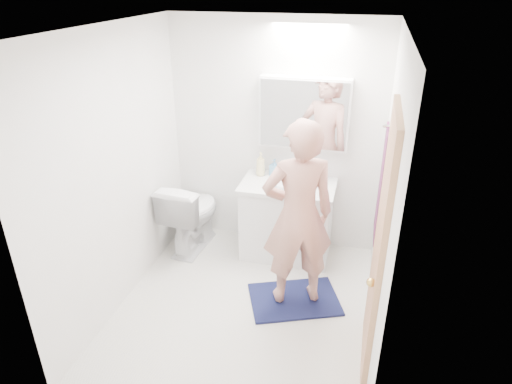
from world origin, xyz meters
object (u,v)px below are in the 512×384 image
(person, at_px, (298,216))
(toothbrush_cup, at_px, (316,176))
(medicine_cabinet, at_px, (304,113))
(toilet, at_px, (192,214))
(vanity_cabinet, at_px, (287,221))
(soap_bottle_b, at_px, (274,167))
(soap_bottle_a, at_px, (261,164))

(person, bearing_deg, toothbrush_cup, -114.05)
(medicine_cabinet, height_order, person, medicine_cabinet)
(toilet, distance_m, toothbrush_cup, 1.38)
(vanity_cabinet, distance_m, person, 0.94)
(medicine_cabinet, bearing_deg, toilet, -163.79)
(medicine_cabinet, distance_m, toilet, 1.60)
(vanity_cabinet, height_order, soap_bottle_b, soap_bottle_b)
(person, xyz_separation_m, toothbrush_cup, (0.03, 0.92, -0.03))
(person, height_order, toothbrush_cup, person)
(soap_bottle_b, relative_size, toothbrush_cup, 1.72)
(person, relative_size, toothbrush_cup, 16.26)
(toilet, relative_size, toothbrush_cup, 7.71)
(vanity_cabinet, relative_size, person, 0.53)
(toilet, height_order, soap_bottle_b, soap_bottle_b)
(person, distance_m, toothbrush_cup, 0.92)
(toilet, bearing_deg, medicine_cabinet, -159.01)
(vanity_cabinet, bearing_deg, person, -73.35)
(vanity_cabinet, distance_m, toilet, 1.02)
(medicine_cabinet, xyz_separation_m, person, (0.13, -0.97, -0.60))
(soap_bottle_b, bearing_deg, toilet, -160.59)
(person, distance_m, soap_bottle_b, 1.03)
(soap_bottle_a, distance_m, soap_bottle_b, 0.15)
(person, bearing_deg, soap_bottle_b, -88.82)
(vanity_cabinet, height_order, toilet, toilet)
(toilet, distance_m, person, 1.49)
(toothbrush_cup, bearing_deg, soap_bottle_b, 177.38)
(soap_bottle_a, bearing_deg, toilet, -159.14)
(toilet, height_order, toothbrush_cup, toothbrush_cup)
(vanity_cabinet, height_order, medicine_cabinet, medicine_cabinet)
(toilet, relative_size, person, 0.47)
(vanity_cabinet, distance_m, soap_bottle_a, 0.66)
(person, distance_m, soap_bottle_a, 1.07)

